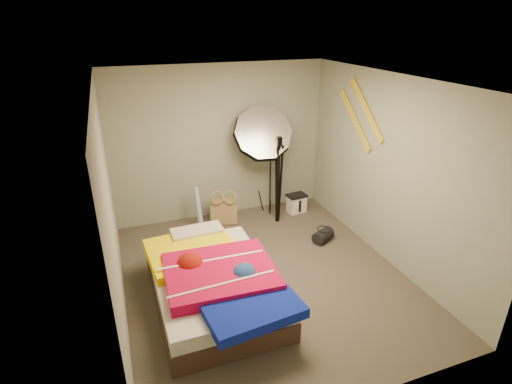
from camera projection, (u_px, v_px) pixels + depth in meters
name	position (u px, v px, depth m)	size (l,w,h in m)	color
floor	(265.00, 276.00, 5.24)	(4.00, 4.00, 0.00)	#4A4138
ceiling	(267.00, 81.00, 4.23)	(4.00, 4.00, 0.00)	silver
wall_back	(220.00, 143.00, 6.45)	(3.50, 3.50, 0.00)	gray
wall_front	(362.00, 287.00, 3.01)	(3.50, 3.50, 0.00)	gray
wall_left	(110.00, 212.00, 4.18)	(4.00, 4.00, 0.00)	gray
wall_right	(388.00, 171.00, 5.29)	(4.00, 4.00, 0.00)	gray
tote_bag	(224.00, 211.00, 6.52)	(0.44, 0.13, 0.44)	tan
wrapping_roll	(199.00, 208.00, 6.30)	(0.08, 0.08, 0.70)	#608DC1
camera_case	(296.00, 204.00, 6.92)	(0.30, 0.21, 0.30)	white
duffel_bag	(323.00, 236.00, 6.02)	(0.20, 0.20, 0.32)	black
wall_stripe_upper	(366.00, 110.00, 5.51)	(0.02, 1.10, 0.10)	gold
wall_stripe_lower	(355.00, 120.00, 5.81)	(0.02, 1.10, 0.10)	gold
bed	(214.00, 282.00, 4.66)	(1.41, 2.13, 0.56)	#402A20
photo_umbrella	(262.00, 135.00, 6.30)	(1.23, 0.96, 1.98)	black
camera_tripod	(278.00, 175.00, 6.33)	(0.09, 0.09, 1.44)	black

